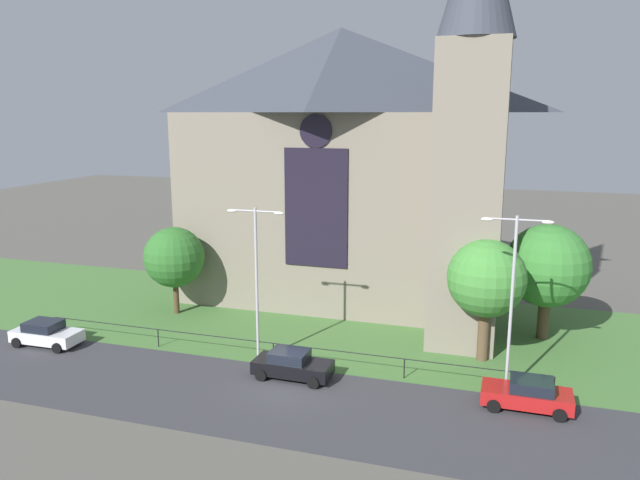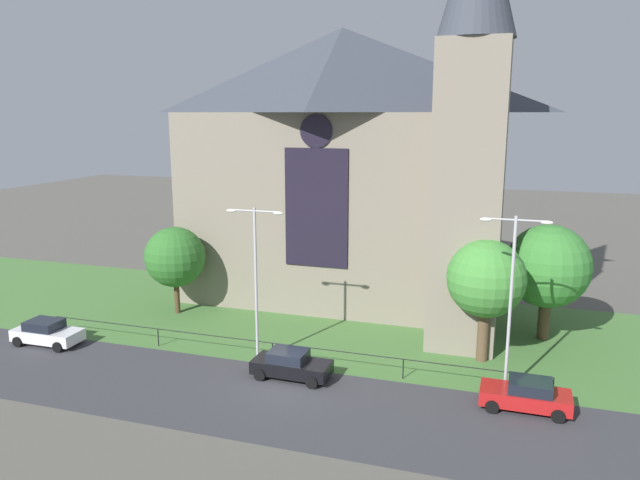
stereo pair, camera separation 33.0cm
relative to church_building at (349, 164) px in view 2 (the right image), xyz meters
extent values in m
plane|color=#56544C|center=(1.01, -5.92, -10.27)|extent=(160.00, 160.00, 0.00)
cube|color=#38383D|center=(1.01, -17.92, -10.27)|extent=(120.00, 8.00, 0.01)
cube|color=#477538|center=(1.01, -7.92, -10.27)|extent=(120.00, 20.00, 0.01)
cube|color=gray|center=(-0.77, 0.63, -3.27)|extent=(22.00, 12.00, 14.00)
pyramid|color=#383D47|center=(-0.77, 0.63, 6.73)|extent=(22.00, 12.00, 6.00)
cube|color=black|center=(-0.77, -5.42, -2.57)|extent=(4.40, 0.16, 8.00)
cylinder|color=black|center=(-0.77, -5.42, 2.53)|extent=(2.20, 0.15, 2.20)
cube|color=gray|center=(9.23, -7.37, -1.27)|extent=(4.00, 4.00, 18.00)
cylinder|color=black|center=(-0.77, -13.42, -9.17)|extent=(30.09, 0.05, 0.05)
cylinder|color=black|center=(-15.82, -13.42, -9.72)|extent=(0.06, 0.07, 1.10)
cylinder|color=black|center=(-8.29, -13.42, -9.72)|extent=(0.07, 0.07, 1.10)
cylinder|color=black|center=(-0.77, -13.42, -9.72)|extent=(0.06, 0.07, 1.10)
cylinder|color=black|center=(6.75, -13.42, -9.72)|extent=(0.06, 0.07, 1.10)
cylinder|color=black|center=(14.27, -13.42, -9.72)|extent=(0.07, 0.07, 1.10)
cylinder|color=brown|center=(10.62, -9.57, -8.66)|extent=(0.64, 0.64, 3.23)
sphere|color=#428C38|center=(10.62, -9.57, -5.39)|extent=(4.41, 4.41, 4.41)
cylinder|color=brown|center=(14.07, -4.87, -8.88)|extent=(0.71, 0.71, 2.79)
sphere|color=#387F33|center=(14.07, -4.87, -5.55)|extent=(5.16, 5.16, 5.16)
cylinder|color=#4C3823|center=(-10.52, -7.47, -9.02)|extent=(0.39, 0.39, 2.50)
sphere|color=#2D6B28|center=(-10.52, -7.47, -6.19)|extent=(4.23, 4.23, 4.23)
cylinder|color=#B2B2B7|center=(-1.67, -13.52, -5.82)|extent=(0.16, 0.16, 8.90)
cylinder|color=#B2B2B7|center=(-2.37, -13.52, -1.57)|extent=(1.40, 0.10, 0.10)
cylinder|color=#B2B2B7|center=(-0.97, -13.52, -1.57)|extent=(1.40, 0.10, 0.10)
ellipsoid|color=white|center=(-3.07, -13.52, -1.62)|extent=(0.57, 0.26, 0.20)
ellipsoid|color=white|center=(-0.27, -13.52, -1.62)|extent=(0.57, 0.26, 0.20)
cylinder|color=#B2B2B7|center=(11.98, -13.52, -5.70)|extent=(0.16, 0.16, 9.14)
cylinder|color=#B2B2B7|center=(11.28, -13.52, -1.33)|extent=(1.40, 0.10, 0.10)
cylinder|color=#B2B2B7|center=(12.68, -13.52, -1.33)|extent=(1.40, 0.10, 0.10)
ellipsoid|color=white|center=(10.58, -13.52, -1.38)|extent=(0.57, 0.26, 0.20)
ellipsoid|color=white|center=(13.38, -13.52, -1.38)|extent=(0.57, 0.26, 0.20)
cube|color=silver|center=(-14.94, -15.23, -9.66)|extent=(4.22, 1.85, 0.70)
cube|color=black|center=(-15.14, -15.24, -9.04)|extent=(2.02, 1.62, 0.55)
cylinder|color=black|center=(-13.48, -14.32, -9.95)|extent=(0.64, 0.23, 0.64)
cylinder|color=black|center=(-13.46, -16.12, -9.95)|extent=(0.64, 0.23, 0.64)
cylinder|color=black|center=(-16.42, -14.35, -9.95)|extent=(0.64, 0.23, 0.64)
cylinder|color=black|center=(-16.40, -16.15, -9.95)|extent=(0.64, 0.23, 0.64)
cube|color=black|center=(1.03, -15.14, -9.66)|extent=(4.23, 1.87, 0.70)
cube|color=black|center=(0.83, -15.14, -9.04)|extent=(2.03, 1.63, 0.55)
cylinder|color=black|center=(2.51, -14.26, -9.95)|extent=(0.64, 0.23, 0.64)
cylinder|color=black|center=(2.49, -16.06, -9.95)|extent=(0.64, 0.23, 0.64)
cylinder|color=black|center=(-0.42, -14.22, -9.95)|extent=(0.64, 0.23, 0.64)
cylinder|color=black|center=(-0.45, -16.02, -9.95)|extent=(0.64, 0.23, 0.64)
cube|color=#B21919|center=(12.93, -15.03, -9.66)|extent=(4.21, 1.83, 0.70)
cube|color=black|center=(13.13, -15.03, -9.04)|extent=(2.01, 1.62, 0.55)
cylinder|color=black|center=(11.45, -15.92, -9.95)|extent=(0.64, 0.22, 0.64)
cylinder|color=black|center=(11.47, -14.12, -9.95)|extent=(0.64, 0.22, 0.64)
cylinder|color=black|center=(14.39, -15.94, -9.95)|extent=(0.64, 0.22, 0.64)
cylinder|color=black|center=(14.41, -14.14, -9.95)|extent=(0.64, 0.22, 0.64)
camera|label=1|loc=(11.54, -43.77, 3.70)|focal=34.11mm
camera|label=2|loc=(11.86, -43.67, 3.70)|focal=34.11mm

